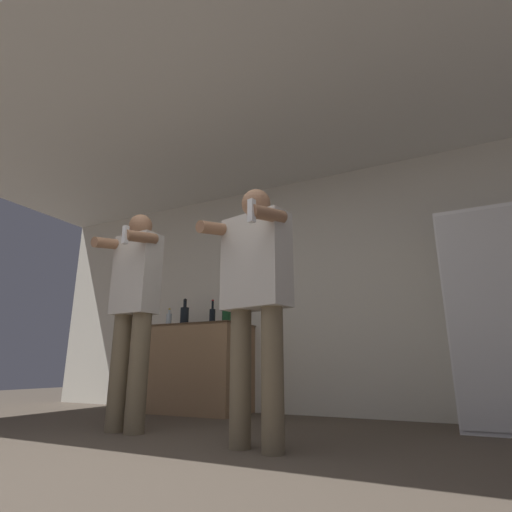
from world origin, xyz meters
name	(u,v)px	position (x,y,z in m)	size (l,w,h in m)	color
ground_plane	(59,488)	(0.00, 0.00, 0.00)	(14.00, 14.00, 0.00)	#4C4238
wall_back	(297,291)	(0.00, 2.81, 1.27)	(7.00, 0.06, 2.55)	beige
ceiling_slab	(236,118)	(0.00, 1.39, 2.57)	(7.00, 3.30, 0.05)	silver
refrigerator	(495,318)	(1.80, 2.46, 0.85)	(0.70, 0.66, 1.69)	white
counter	(196,368)	(-1.07, 2.47, 0.46)	(1.16, 0.65, 0.91)	#997551
bottle_tall_gin	(169,319)	(-1.41, 2.40, 0.99)	(0.06, 0.06, 0.21)	silver
bottle_short_whiskey	(212,315)	(-0.83, 2.40, 1.01)	(0.06, 0.06, 0.27)	black
bottle_red_label	(226,314)	(-0.65, 2.40, 1.01)	(0.09, 0.09, 0.24)	#194723
bottle_green_wine	(184,315)	(-1.20, 2.40, 1.03)	(0.10, 0.10, 0.30)	black
person_woman_foreground	(255,288)	(0.39, 0.99, 0.96)	(0.57, 0.51, 1.64)	#75664C
person_man_side	(133,305)	(-0.77, 1.15, 0.94)	(0.45, 0.45, 1.72)	#75664C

